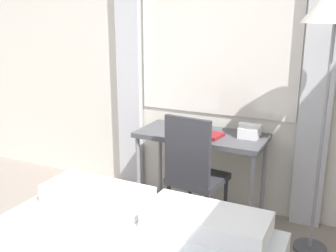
% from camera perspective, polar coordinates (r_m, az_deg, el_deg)
% --- Properties ---
extents(wall_back_with_window, '(5.34, 0.13, 2.70)m').
position_cam_1_polar(wall_back_with_window, '(3.52, 3.11, 10.30)').
color(wall_back_with_window, silver).
rests_on(wall_back_with_window, ground_plane).
extents(desk, '(1.06, 0.49, 0.75)m').
position_cam_1_polar(desk, '(3.27, 4.84, -2.34)').
color(desk, '#4C4C51').
rests_on(desk, ground_plane).
extents(desk_chair, '(0.44, 0.44, 0.97)m').
position_cam_1_polar(desk_chair, '(3.08, 3.73, -6.36)').
color(desk_chair, '#333338').
rests_on(desk_chair, ground_plane).
extents(standing_lamp, '(0.43, 0.43, 1.93)m').
position_cam_1_polar(standing_lamp, '(2.78, 23.23, 15.18)').
color(standing_lamp, '#4C4C51').
rests_on(standing_lamp, ground_plane).
extents(telephone, '(0.17, 0.18, 0.11)m').
position_cam_1_polar(telephone, '(3.19, 11.78, -0.73)').
color(telephone, white).
rests_on(telephone, desk).
extents(book, '(0.23, 0.22, 0.02)m').
position_cam_1_polar(book, '(3.16, 5.93, -1.28)').
color(book, maroon).
rests_on(book, desk).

